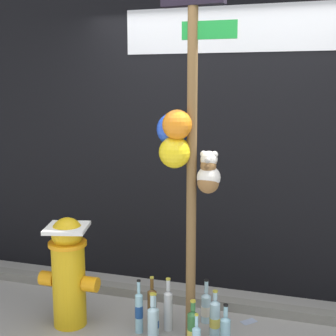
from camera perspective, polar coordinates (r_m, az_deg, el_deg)
name	(u,v)px	position (r m, az deg, el deg)	size (l,w,h in m)	color
building_wall	(227,70)	(4.27, 7.15, 11.71)	(10.00, 0.21, 3.99)	black
curb_strip	(212,302)	(4.19, 5.31, -15.81)	(8.00, 0.12, 0.08)	slate
memorial_post	(187,120)	(3.29, 2.29, 5.86)	(0.57, 0.33, 2.74)	brown
fire_hydrant	(69,270)	(3.81, -11.93, -11.93)	(0.49, 0.38, 0.87)	gold
bottle_0	(215,318)	(3.72, 5.68, -17.55)	(0.08, 0.08, 0.36)	#B2DBEA
bottle_1	(168,308)	(3.77, 0.02, -16.61)	(0.07, 0.07, 0.42)	silver
bottle_2	(155,320)	(3.73, -1.64, -17.84)	(0.07, 0.07, 0.33)	#B2DBEA
bottle_3	(193,329)	(3.56, 3.02, -18.82)	(0.08, 0.08, 0.36)	#337038
bottle_5	(139,311)	(3.74, -3.53, -16.87)	(0.06, 0.06, 0.42)	#93CCE0
bottle_6	(206,307)	(3.91, 4.62, -16.39)	(0.08, 0.08, 0.36)	#B2DBEA
bottle_7	(153,322)	(3.63, -1.87, -18.09)	(0.07, 0.07, 0.37)	#B2DBEA
bottle_8	(152,304)	(3.89, -1.94, -16.10)	(0.07, 0.07, 0.38)	brown
bottle_9	(225,329)	(3.62, 6.94, -18.74)	(0.07, 0.07, 0.31)	#93CCE0
litter_0	(249,321)	(4.00, 9.74, -17.81)	(0.13, 0.07, 0.01)	#8C99B2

